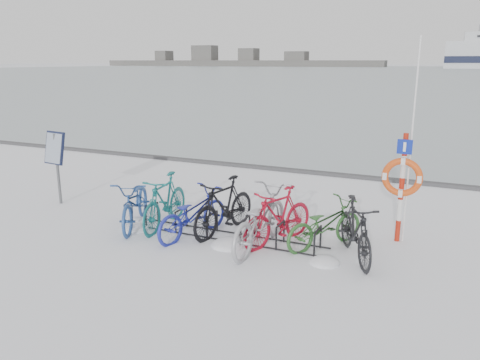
% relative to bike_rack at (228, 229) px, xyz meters
% --- Properties ---
extents(ground, '(900.00, 900.00, 0.00)m').
position_rel_bike_rack_xyz_m(ground, '(0.00, 0.00, -0.18)').
color(ground, white).
rests_on(ground, ground).
extents(ice_sheet, '(400.00, 298.00, 0.02)m').
position_rel_bike_rack_xyz_m(ice_sheet, '(0.00, 155.00, -0.17)').
color(ice_sheet, '#9DAAB2').
rests_on(ice_sheet, ground).
extents(quay_edge, '(400.00, 0.25, 0.10)m').
position_rel_bike_rack_xyz_m(quay_edge, '(0.00, 5.90, -0.13)').
color(quay_edge, '#3F3F42').
rests_on(quay_edge, ground).
extents(bike_rack, '(4.00, 0.48, 0.46)m').
position_rel_bike_rack_xyz_m(bike_rack, '(0.00, 0.00, 0.00)').
color(bike_rack, black).
rests_on(bike_rack, ground).
extents(info_board, '(0.62, 0.30, 1.78)m').
position_rel_bike_rack_xyz_m(info_board, '(-4.75, 0.36, 1.10)').
color(info_board, '#595B5E').
rests_on(info_board, ground).
extents(lifebuoy_station, '(0.74, 0.22, 3.84)m').
position_rel_bike_rack_xyz_m(lifebuoy_station, '(3.08, 1.12, 1.11)').
color(lifebuoy_station, '#A91E0D').
rests_on(lifebuoy_station, ground).
extents(shoreline, '(180.00, 12.00, 9.50)m').
position_rel_bike_rack_xyz_m(shoreline, '(-122.02, 260.00, 2.61)').
color(shoreline, '#484848').
rests_on(shoreline, ground).
extents(bike_0, '(1.45, 2.15, 1.07)m').
position_rel_bike_rack_xyz_m(bike_0, '(-2.11, -0.12, 0.35)').
color(bike_0, navy).
rests_on(bike_0, ground).
extents(bike_1, '(0.73, 1.96, 1.15)m').
position_rel_bike_rack_xyz_m(bike_1, '(-1.50, 0.06, 0.40)').
color(bike_1, '#15686A').
rests_on(bike_1, ground).
extents(bike_2, '(1.11, 1.99, 0.99)m').
position_rel_bike_rack_xyz_m(bike_2, '(-0.70, -0.18, 0.31)').
color(bike_2, '#1F289C').
rests_on(bike_2, ground).
extents(bike_3, '(0.91, 2.01, 1.16)m').
position_rel_bike_rack_xyz_m(bike_3, '(-0.21, 0.25, 0.40)').
color(bike_3, black).
rests_on(bike_3, ground).
extents(bike_4, '(0.88, 2.25, 1.16)m').
position_rel_bike_rack_xyz_m(bike_4, '(0.74, -0.19, 0.40)').
color(bike_4, '#9A9BA1').
rests_on(bike_4, ground).
extents(bike_5, '(1.21, 1.92, 1.12)m').
position_rel_bike_rack_xyz_m(bike_5, '(0.98, 0.16, 0.38)').
color(bike_5, '#A71025').
rests_on(bike_5, ground).
extents(bike_6, '(1.52, 1.83, 0.94)m').
position_rel_bike_rack_xyz_m(bike_6, '(1.84, 0.34, 0.29)').
color(bike_6, '#2A5C27').
rests_on(bike_6, ground).
extents(bike_7, '(1.28, 1.86, 1.10)m').
position_rel_bike_rack_xyz_m(bike_7, '(2.46, 0.05, 0.37)').
color(bike_7, black).
rests_on(bike_7, ground).
extents(snow_drifts, '(4.84, 1.62, 0.23)m').
position_rel_bike_rack_xyz_m(snow_drifts, '(0.04, -0.09, -0.18)').
color(snow_drifts, white).
rests_on(snow_drifts, ground).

